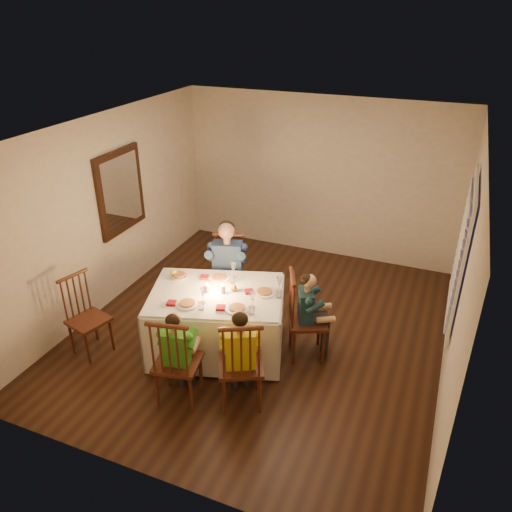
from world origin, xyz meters
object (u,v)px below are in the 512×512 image
at_px(chair_near_left, 181,398).
at_px(child_teal, 306,354).
at_px(chair_extra, 94,351).
at_px(child_yellow, 241,401).
at_px(chair_near_right, 241,401).
at_px(dining_table, 217,309).
at_px(adult, 229,312).
at_px(serving_bowl, 179,277).
at_px(chair_adult, 229,312).
at_px(child_green, 181,398).
at_px(chair_end, 306,354).

height_order(chair_near_left, child_teal, child_teal).
relative_size(chair_extra, child_yellow, 0.89).
bearing_deg(chair_near_right, child_yellow, 180.00).
xyz_separation_m(dining_table, adult, (-0.23, 0.79, -0.58)).
height_order(child_yellow, serving_bowl, serving_bowl).
bearing_deg(chair_extra, dining_table, -50.26).
bearing_deg(chair_adult, chair_extra, -146.58).
xyz_separation_m(chair_near_left, child_green, (0.00, 0.00, 0.00)).
relative_size(chair_adult, chair_near_right, 1.00).
relative_size(chair_near_left, child_green, 1.00).
distance_m(child_green, serving_bowl, 1.46).
xyz_separation_m(chair_extra, child_teal, (2.42, 0.94, 0.00)).
bearing_deg(adult, chair_end, -37.82).
bearing_deg(child_yellow, chair_adult, -87.49).
xyz_separation_m(child_green, child_yellow, (0.62, 0.21, 0.00)).
distance_m(chair_adult, chair_end, 1.35).
height_order(child_yellow, child_teal, child_yellow).
bearing_deg(serving_bowl, child_teal, 6.91).
bearing_deg(chair_near_left, child_teal, -140.91).
bearing_deg(dining_table, chair_adult, 88.49).
distance_m(chair_end, child_green, 1.62).
relative_size(chair_end, adult, 0.82).
height_order(adult, child_yellow, adult).
distance_m(chair_adult, child_green, 1.74).
relative_size(chair_adult, chair_end, 1.00).
bearing_deg(chair_near_right, serving_bowl, -62.39).
relative_size(adult, child_yellow, 1.16).
relative_size(chair_near_left, serving_bowl, 5.74).
height_order(adult, serving_bowl, serving_bowl).
bearing_deg(dining_table, chair_near_left, -107.34).
distance_m(chair_adult, adult, 0.00).
bearing_deg(chair_extra, child_yellow, -77.14).
bearing_deg(chair_near_right, chair_extra, -29.72).
relative_size(chair_adult, chair_extra, 1.08).
height_order(chair_extra, child_teal, child_teal).
height_order(dining_table, chair_near_right, dining_table).
distance_m(chair_end, child_yellow, 1.11).
bearing_deg(child_green, child_teal, -140.91).
bearing_deg(child_yellow, dining_table, -75.94).
height_order(chair_adult, chair_near_left, same).
bearing_deg(serving_bowl, chair_near_right, -35.35).
relative_size(chair_near_left, child_teal, 1.00).
bearing_deg(serving_bowl, adult, 63.50).
height_order(adult, child_green, adult).
bearing_deg(dining_table, chair_near_right, -66.50).
distance_m(chair_near_left, child_yellow, 0.66).
bearing_deg(chair_extra, child_teal, -53.22).
bearing_deg(child_green, chair_near_left, 180.00).
xyz_separation_m(dining_table, chair_extra, (-1.39, -0.63, -0.58)).
relative_size(dining_table, chair_extra, 1.78).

